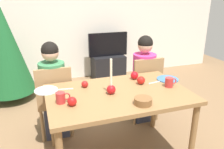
% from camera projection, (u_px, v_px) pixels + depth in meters
% --- Properties ---
extents(back_wall, '(6.40, 0.10, 2.60)m').
position_uv_depth(back_wall, '(71.00, 13.00, 4.41)').
color(back_wall, silver).
rests_on(back_wall, ground).
extents(dining_table, '(1.40, 0.90, 0.75)m').
position_uv_depth(dining_table, '(118.00, 100.00, 2.31)').
color(dining_table, olive).
rests_on(dining_table, ground).
extents(chair_left, '(0.40, 0.40, 0.90)m').
position_uv_depth(chair_left, '(54.00, 97.00, 2.73)').
color(chair_left, '#99754C').
rests_on(chair_left, ground).
extents(chair_right, '(0.40, 0.40, 0.90)m').
position_uv_depth(chair_right, '(144.00, 85.00, 3.09)').
color(chair_right, '#99754C').
rests_on(chair_right, ground).
extents(person_left_child, '(0.30, 0.30, 1.17)m').
position_uv_depth(person_left_child, '(54.00, 92.00, 2.74)').
color(person_left_child, '#33384C').
rests_on(person_left_child, ground).
extents(person_right_child, '(0.30, 0.30, 1.17)m').
position_uv_depth(person_right_child, '(144.00, 80.00, 3.10)').
color(person_right_child, '#33384C').
rests_on(person_right_child, ground).
extents(tv_stand, '(0.64, 0.40, 0.48)m').
position_uv_depth(tv_stand, '(108.00, 67.00, 4.70)').
color(tv_stand, black).
rests_on(tv_stand, ground).
extents(tv, '(0.79, 0.05, 0.46)m').
position_uv_depth(tv, '(108.00, 44.00, 4.54)').
color(tv, black).
rests_on(tv, tv_stand).
extents(christmas_tree, '(0.80, 0.80, 1.65)m').
position_uv_depth(christmas_tree, '(5.00, 48.00, 3.59)').
color(christmas_tree, brown).
rests_on(christmas_tree, ground).
extents(candle_centerpiece, '(0.09, 0.09, 0.35)m').
position_uv_depth(candle_centerpiece, '(111.00, 87.00, 2.23)').
color(candle_centerpiece, red).
rests_on(candle_centerpiece, dining_table).
extents(plate_left, '(0.23, 0.23, 0.01)m').
position_uv_depth(plate_left, '(46.00, 90.00, 2.31)').
color(plate_left, silver).
rests_on(plate_left, dining_table).
extents(plate_right, '(0.24, 0.24, 0.01)m').
position_uv_depth(plate_right, '(168.00, 79.00, 2.61)').
color(plate_right, teal).
rests_on(plate_right, dining_table).
extents(mug_left, '(0.13, 0.08, 0.10)m').
position_uv_depth(mug_left, '(61.00, 98.00, 2.05)').
color(mug_left, '#B72D2D').
rests_on(mug_left, dining_table).
extents(mug_right, '(0.13, 0.08, 0.10)m').
position_uv_depth(mug_right, '(169.00, 82.00, 2.40)').
color(mug_right, '#B72D2D').
rests_on(mug_right, dining_table).
extents(fork_left, '(0.18, 0.04, 0.01)m').
position_uv_depth(fork_left, '(64.00, 89.00, 2.35)').
color(fork_left, silver).
rests_on(fork_left, dining_table).
extents(fork_right, '(0.18, 0.04, 0.01)m').
position_uv_depth(fork_right, '(155.00, 82.00, 2.53)').
color(fork_right, silver).
rests_on(fork_right, dining_table).
extents(bowl_walnuts, '(0.16, 0.16, 0.06)m').
position_uv_depth(bowl_walnuts, '(143.00, 101.00, 2.03)').
color(bowl_walnuts, brown).
rests_on(bowl_walnuts, dining_table).
extents(apple_near_candle, '(0.09, 0.09, 0.09)m').
position_uv_depth(apple_near_candle, '(134.00, 75.00, 2.62)').
color(apple_near_candle, red).
rests_on(apple_near_candle, dining_table).
extents(apple_by_left_plate, '(0.07, 0.07, 0.07)m').
position_uv_depth(apple_by_left_plate, '(85.00, 84.00, 2.39)').
color(apple_by_left_plate, '#AD1B19').
rests_on(apple_by_left_plate, dining_table).
extents(apple_by_right_mug, '(0.08, 0.08, 0.08)m').
position_uv_depth(apple_by_right_mug, '(72.00, 101.00, 2.00)').
color(apple_by_right_mug, red).
rests_on(apple_by_right_mug, dining_table).
extents(apple_far_edge, '(0.09, 0.09, 0.09)m').
position_uv_depth(apple_far_edge, '(141.00, 80.00, 2.47)').
color(apple_far_edge, red).
rests_on(apple_far_edge, dining_table).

